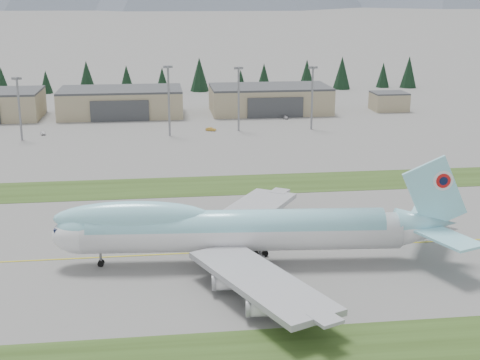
{
  "coord_description": "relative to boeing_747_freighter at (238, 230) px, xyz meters",
  "views": [
    {
      "loc": [
        -1.14,
        -118.0,
        47.68
      ],
      "look_at": [
        16.47,
        21.35,
        8.0
      ],
      "focal_mm": 50.0,
      "sensor_mm": 36.0,
      "label": 1
    }
  ],
  "objects": [
    {
      "name": "hangar_center",
      "position": [
        -27.61,
        155.9,
        -1.16
      ],
      "size": [
        48.0,
        26.6,
        10.8
      ],
      "color": "tan",
      "rests_on": "ground"
    },
    {
      "name": "taxiway_line_main",
      "position": [
        -12.61,
        6.0,
        -6.55
      ],
      "size": [
        400.0,
        0.4,
        0.02
      ],
      "primitive_type": "cube",
      "color": "gold",
      "rests_on": "ground"
    },
    {
      "name": "service_vehicle_c",
      "position": [
        36.09,
        140.32,
        -6.55
      ],
      "size": [
        1.8,
        3.93,
        1.11
      ],
      "primitive_type": "imported",
      "rotation": [
        0.0,
        0.0,
        -0.07
      ],
      "color": "#A7A6AB",
      "rests_on": "ground"
    },
    {
      "name": "boeing_747_freighter",
      "position": [
        0.0,
        0.0,
        0.0
      ],
      "size": [
        75.42,
        64.94,
        19.87
      ],
      "rotation": [
        0.0,
        0.0,
        -0.08
      ],
      "color": "white",
      "rests_on": "ground"
    },
    {
      "name": "hangar_right",
      "position": [
        32.39,
        155.9,
        -1.16
      ],
      "size": [
        48.0,
        26.6,
        10.8
      ],
      "color": "tan",
      "rests_on": "ground"
    },
    {
      "name": "grass_strip_far",
      "position": [
        -12.61,
        51.0,
        -6.55
      ],
      "size": [
        400.0,
        18.0,
        0.08
      ],
      "primitive_type": "cube",
      "color": "#2C4317",
      "rests_on": "ground"
    },
    {
      "name": "service_vehicle_b",
      "position": [
        5.16,
        120.56,
        -6.55
      ],
      "size": [
        3.92,
        2.79,
        1.23
      ],
      "primitive_type": "imported",
      "rotation": [
        0.0,
        0.0,
        1.12
      ],
      "color": "gold",
      "rests_on": "ground"
    },
    {
      "name": "floodlight_masts",
      "position": [
        -2.44,
        116.5,
        9.17
      ],
      "size": [
        103.12,
        9.39,
        23.89
      ],
      "color": "gray",
      "rests_on": "ground"
    },
    {
      "name": "service_vehicle_a",
      "position": [
        -53.06,
        121.28,
        -6.55
      ],
      "size": [
        2.45,
        4.11,
        1.31
      ],
      "primitive_type": "imported",
      "rotation": [
        0.0,
        0.0,
        0.25
      ],
      "color": "silver",
      "rests_on": "ground"
    },
    {
      "name": "control_shed",
      "position": [
        82.39,
        154.0,
        -2.75
      ],
      "size": [
        14.0,
        12.0,
        7.6
      ],
      "color": "tan",
      "rests_on": "ground"
    },
    {
      "name": "ground",
      "position": [
        -12.61,
        6.0,
        -6.55
      ],
      "size": [
        7000.0,
        7000.0,
        0.0
      ],
      "primitive_type": "plane",
      "color": "#5E5E5C",
      "rests_on": "ground"
    },
    {
      "name": "conifer_belt",
      "position": [
        -6.38,
        217.42,
        0.85
      ],
      "size": [
        270.91,
        15.19,
        16.64
      ],
      "color": "black",
      "rests_on": "ground"
    }
  ]
}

